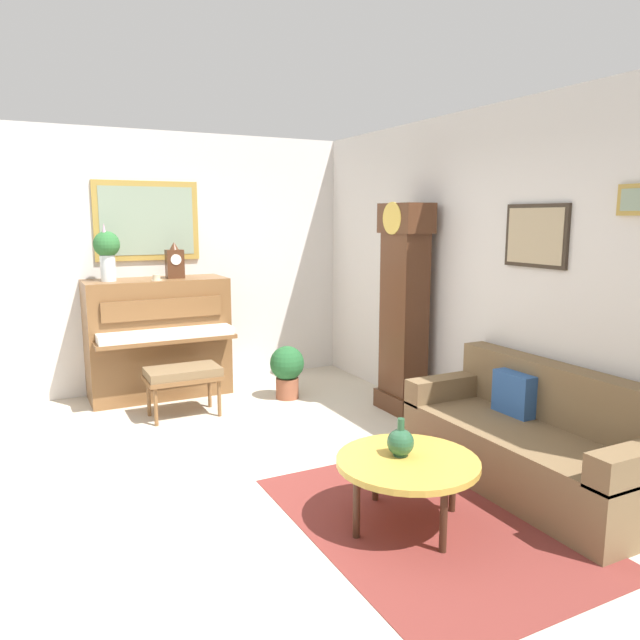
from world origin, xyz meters
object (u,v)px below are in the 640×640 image
Objects in this scene: green_jug at (401,442)px; couch at (534,442)px; mantel_clock at (175,262)px; flower_vase at (107,250)px; piano at (158,337)px; piano_bench at (183,375)px; grandfather_clock at (404,314)px; coffee_table at (408,464)px; teacup at (157,278)px; potted_plant at (287,368)px.

couch is at bearing 90.18° from green_jug.
mantel_clock is 0.69m from flower_vase.
flower_vase is at bearing -89.71° from piano.
grandfather_clock is (0.80, 1.97, 0.56)m from piano_bench.
coffee_table is 1.52× the size of flower_vase.
teacup is (0.16, -0.23, -0.15)m from mantel_clock.
coffee_table is (2.68, 0.71, -0.01)m from piano_bench.
couch is 3.28× the size of flower_vase.
couch is at bearing 93.48° from coffee_table.
flower_vase reaches higher than piano_bench.
grandfather_clock is 2.52m from teacup.
grandfather_clock is 2.31× the size of coffee_table.
coffee_table is (0.07, -1.14, 0.09)m from couch.
teacup is (-1.44, -2.04, 0.31)m from grandfather_clock.
mantel_clock is at bearing 124.53° from teacup.
piano is 1.41m from potted_plant.
piano is 2.60m from grandfather_clock.
piano_bench is 1.21× the size of flower_vase.
green_jug is (3.41, 1.21, -1.05)m from flower_vase.
piano_bench is 1.30m from mantel_clock.
piano_bench is at bearing -165.21° from coffee_table.
potted_plant is (0.71, 0.96, -1.10)m from mantel_clock.
piano reaches higher than potted_plant.
piano is 2.57× the size of potted_plant.
piano_bench is 1.13m from potted_plant.
green_jug is at bearing 14.94° from piano_bench.
grandfather_clock is 2.46m from mantel_clock.
mantel_clock is (-1.60, -1.81, 0.46)m from grandfather_clock.
piano is 12.41× the size of teacup.
coffee_table is (3.48, 0.76, -0.23)m from piano.
potted_plant is (-2.70, 0.42, -0.19)m from green_jug.
couch is (1.81, -0.12, -0.65)m from grandfather_clock.
couch is 4.33m from flower_vase.
green_jug reaches higher than potted_plant.
flower_vase is (-3.41, -2.36, 1.26)m from couch.
piano is 2.48× the size of flower_vase.
flower_vase reaches higher than coffee_table.
couch is at bearing 26.39° from mantel_clock.
flower_vase is at bearing -147.10° from piano_bench.
mantel_clock is at bearing -131.36° from grandfather_clock.
green_jug is at bearing -89.82° from couch.
piano_bench is at bearing -144.72° from couch.
grandfather_clock reaches higher than flower_vase.
piano_bench is 0.37× the size of couch.
teacup is 0.21× the size of potted_plant.
grandfather_clock is at bearing 146.13° from coffee_table.
piano reaches higher than couch.
piano_bench is 2.92× the size of green_jug.
potted_plant is at bearing 171.10° from green_jug.
grandfather_clock is (1.60, 2.02, 0.33)m from piano.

